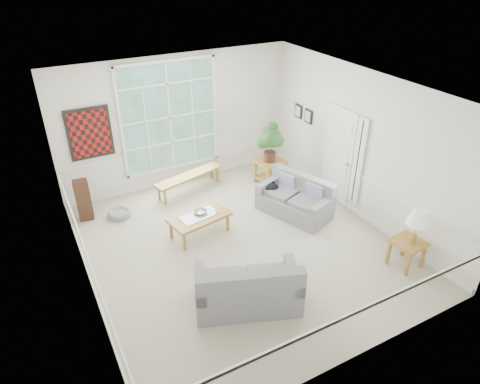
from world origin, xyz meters
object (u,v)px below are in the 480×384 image
object	(u,v)px
end_table	(269,171)
coffee_table	(200,225)
loveseat_front	(247,282)
loveseat_right	(295,197)
side_table	(406,253)

from	to	relation	value
end_table	coffee_table	bearing A→B (deg)	-153.52
loveseat_front	end_table	world-z (taller)	loveseat_front
loveseat_right	loveseat_front	distance (m)	2.82
loveseat_front	coffee_table	world-z (taller)	loveseat_front
loveseat_right	loveseat_front	xyz separation A→B (m)	(-2.15, -1.83, 0.03)
loveseat_front	coffee_table	size ratio (longest dim) A/B	1.40
loveseat_right	side_table	size ratio (longest dim) A/B	2.90
loveseat_right	loveseat_front	bearing A→B (deg)	-159.86
loveseat_right	coffee_table	xyz separation A→B (m)	(-2.06, 0.27, -0.19)
loveseat_right	coffee_table	bearing A→B (deg)	152.33
loveseat_right	loveseat_front	size ratio (longest dim) A/B	0.93
loveseat_right	side_table	distance (m)	2.46
loveseat_right	side_table	bearing A→B (deg)	-91.63
end_table	loveseat_front	bearing A→B (deg)	-126.52
coffee_table	side_table	size ratio (longest dim) A/B	2.22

